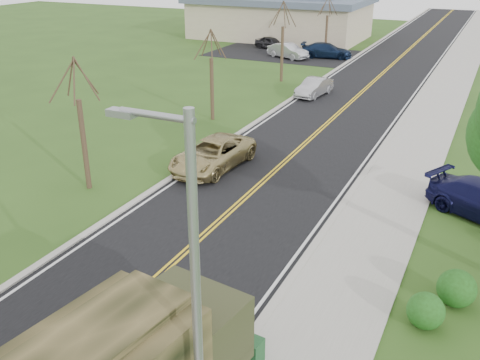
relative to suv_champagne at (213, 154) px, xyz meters
The scene contains 16 objects.
road 25.52m from the suv_champagne, 83.25° to the left, with size 8.00×120.00×0.01m, color black.
curb_right 26.33m from the suv_champagne, 74.24° to the left, with size 0.30×120.00×0.12m, color #9E998E.
sidewalk_right 26.86m from the suv_champagne, 70.64° to the left, with size 3.20×120.00×0.10m, color #9E998E.
curb_left 25.37m from the suv_champagne, 92.60° to the left, with size 0.30×120.00×0.10m, color #9E998E.
street_light 17.50m from the suv_champagne, 62.49° to the right, with size 1.65×0.22×8.00m.
bare_tree_a 6.43m from the suv_champagne, 130.61° to the right, with size 1.93×2.26×6.08m.
bare_tree_b 8.53m from the suv_champagne, 118.63° to the left, with size 1.83×2.14×5.73m.
bare_tree_c 19.85m from the suv_champagne, 101.70° to the left, with size 2.04×2.39×6.42m.
bare_tree_d 31.64m from the suv_champagne, 97.28° to the left, with size 1.88×2.20×5.91m.
commercial_building 43.34m from the suv_champagne, 107.45° to the left, with size 25.50×21.50×5.65m.
suv_champagne is the anchor object (origin of this frame).
sedan_silver 15.91m from the suv_champagne, 90.00° to the left, with size 1.40×4.01×1.32m, color #A7A7AC.
utility_box_near 14.12m from the suv_champagne, 57.42° to the right, with size 0.60×0.50×0.80m, color #194722.
lot_car_dark 34.93m from the suv_champagne, 107.94° to the left, with size 1.57×3.90×1.33m, color black.
lot_car_silver 29.92m from the suv_champagne, 103.86° to the left, with size 1.56×4.46×1.47m, color #B3B3B8.
lot_car_navy 31.19m from the suv_champagne, 96.89° to the left, with size 2.07×5.09×1.48m, color #0E1B35.
Camera 1 is at (9.18, -7.32, 10.26)m, focal length 40.00 mm.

